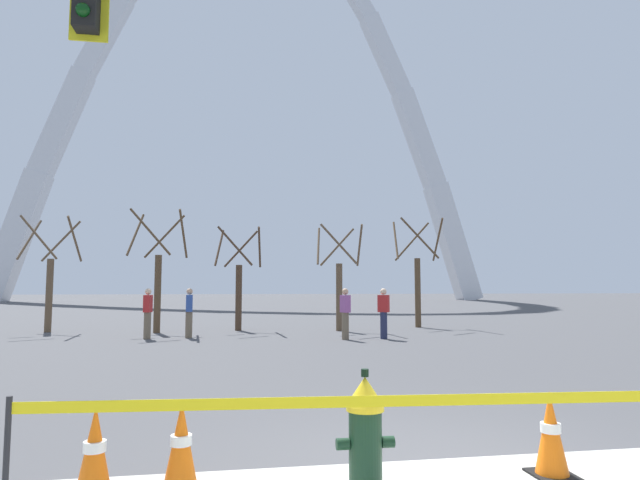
{
  "coord_description": "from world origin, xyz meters",
  "views": [
    {
      "loc": [
        -1.82,
        -4.68,
        1.63
      ],
      "look_at": [
        -0.23,
        5.0,
        2.5
      ],
      "focal_mm": 29.96,
      "sensor_mm": 36.0,
      "label": 1
    }
  ],
  "objects_px": {
    "monument_arch": "(250,114)",
    "pedestrian_walking_right": "(345,313)",
    "traffic_cone_curb_edge": "(551,434)",
    "pedestrian_walking_left": "(384,313)",
    "pedestrian_standing_center": "(189,312)",
    "traffic_cone_mid_sidewalk": "(181,447)",
    "pedestrian_near_trees": "(148,313)",
    "fire_hydrant": "(365,437)",
    "traffic_cone_by_hydrant": "(94,454)"
  },
  "relations": [
    {
      "from": "pedestrian_standing_center",
      "to": "pedestrian_walking_right",
      "type": "distance_m",
      "value": 5.05
    },
    {
      "from": "pedestrian_walking_left",
      "to": "traffic_cone_curb_edge",
      "type": "bearing_deg",
      "value": -99.34
    },
    {
      "from": "monument_arch",
      "to": "pedestrian_walking_right",
      "type": "xyz_separation_m",
      "value": [
        1.68,
        -48.02,
        -22.05
      ]
    },
    {
      "from": "traffic_cone_by_hydrant",
      "to": "pedestrian_near_trees",
      "type": "bearing_deg",
      "value": 96.96
    },
    {
      "from": "monument_arch",
      "to": "traffic_cone_by_hydrant",
      "type": "bearing_deg",
      "value": -92.71
    },
    {
      "from": "traffic_cone_by_hydrant",
      "to": "traffic_cone_curb_edge",
      "type": "bearing_deg",
      "value": -0.99
    },
    {
      "from": "monument_arch",
      "to": "pedestrian_standing_center",
      "type": "xyz_separation_m",
      "value": [
        -3.19,
        -46.68,
        -22.05
      ]
    },
    {
      "from": "traffic_cone_by_hydrant",
      "to": "pedestrian_near_trees",
      "type": "relative_size",
      "value": 0.46
    },
    {
      "from": "traffic_cone_mid_sidewalk",
      "to": "monument_arch",
      "type": "height_order",
      "value": "monument_arch"
    },
    {
      "from": "traffic_cone_by_hydrant",
      "to": "pedestrian_standing_center",
      "type": "height_order",
      "value": "pedestrian_standing_center"
    },
    {
      "from": "fire_hydrant",
      "to": "traffic_cone_by_hydrant",
      "type": "xyz_separation_m",
      "value": [
        -2.07,
        0.27,
        -0.11
      ]
    },
    {
      "from": "monument_arch",
      "to": "pedestrian_walking_right",
      "type": "relative_size",
      "value": 36.95
    },
    {
      "from": "fire_hydrant",
      "to": "pedestrian_near_trees",
      "type": "bearing_deg",
      "value": 105.29
    },
    {
      "from": "traffic_cone_mid_sidewalk",
      "to": "fire_hydrant",
      "type": "bearing_deg",
      "value": -13.2
    },
    {
      "from": "fire_hydrant",
      "to": "traffic_cone_mid_sidewalk",
      "type": "distance_m",
      "value": 1.47
    },
    {
      "from": "monument_arch",
      "to": "pedestrian_standing_center",
      "type": "bearing_deg",
      "value": -93.91
    },
    {
      "from": "traffic_cone_curb_edge",
      "to": "monument_arch",
      "type": "bearing_deg",
      "value": 90.89
    },
    {
      "from": "fire_hydrant",
      "to": "traffic_cone_mid_sidewalk",
      "type": "bearing_deg",
      "value": 166.8
    },
    {
      "from": "fire_hydrant",
      "to": "traffic_cone_curb_edge",
      "type": "xyz_separation_m",
      "value": [
        1.71,
        0.2,
        -0.11
      ]
    },
    {
      "from": "pedestrian_standing_center",
      "to": "pedestrian_near_trees",
      "type": "height_order",
      "value": "same"
    },
    {
      "from": "traffic_cone_mid_sidewalk",
      "to": "pedestrian_standing_center",
      "type": "xyz_separation_m",
      "value": [
        -0.98,
        13.29,
        0.46
      ]
    },
    {
      "from": "fire_hydrant",
      "to": "pedestrian_walking_left",
      "type": "bearing_deg",
      "value": 73.27
    },
    {
      "from": "traffic_cone_mid_sidewalk",
      "to": "pedestrian_standing_center",
      "type": "height_order",
      "value": "pedestrian_standing_center"
    },
    {
      "from": "fire_hydrant",
      "to": "pedestrian_near_trees",
      "type": "relative_size",
      "value": 0.62
    },
    {
      "from": "pedestrian_walking_left",
      "to": "monument_arch",
      "type": "bearing_deg",
      "value": 93.49
    },
    {
      "from": "traffic_cone_curb_edge",
      "to": "monument_arch",
      "type": "distance_m",
      "value": 64.19
    },
    {
      "from": "traffic_cone_by_hydrant",
      "to": "pedestrian_walking_left",
      "type": "bearing_deg",
      "value": 64.41
    },
    {
      "from": "monument_arch",
      "to": "traffic_cone_mid_sidewalk",
      "type": "bearing_deg",
      "value": -92.11
    },
    {
      "from": "pedestrian_walking_left",
      "to": "pedestrian_standing_center",
      "type": "bearing_deg",
      "value": 167.91
    },
    {
      "from": "fire_hydrant",
      "to": "pedestrian_walking_left",
      "type": "xyz_separation_m",
      "value": [
        3.7,
        12.31,
        0.35
      ]
    },
    {
      "from": "traffic_cone_by_hydrant",
      "to": "pedestrian_standing_center",
      "type": "bearing_deg",
      "value": 91.48
    },
    {
      "from": "traffic_cone_mid_sidewalk",
      "to": "monument_arch",
      "type": "xyz_separation_m",
      "value": [
        2.2,
        59.97,
        22.51
      ]
    },
    {
      "from": "pedestrian_walking_left",
      "to": "pedestrian_standing_center",
      "type": "relative_size",
      "value": 1.0
    },
    {
      "from": "traffic_cone_mid_sidewalk",
      "to": "traffic_cone_by_hydrant",
      "type": "bearing_deg",
      "value": -173.84
    },
    {
      "from": "fire_hydrant",
      "to": "pedestrian_near_trees",
      "type": "xyz_separation_m",
      "value": [
        -3.68,
        13.45,
        0.35
      ]
    },
    {
      "from": "traffic_cone_mid_sidewalk",
      "to": "monument_arch",
      "type": "distance_m",
      "value": 64.09
    },
    {
      "from": "traffic_cone_curb_edge",
      "to": "monument_arch",
      "type": "height_order",
      "value": "monument_arch"
    },
    {
      "from": "traffic_cone_mid_sidewalk",
      "to": "traffic_cone_curb_edge",
      "type": "bearing_deg",
      "value": -2.45
    },
    {
      "from": "traffic_cone_curb_edge",
      "to": "pedestrian_walking_left",
      "type": "bearing_deg",
      "value": 80.66
    },
    {
      "from": "traffic_cone_curb_edge",
      "to": "pedestrian_near_trees",
      "type": "bearing_deg",
      "value": 112.12
    },
    {
      "from": "fire_hydrant",
      "to": "monument_arch",
      "type": "height_order",
      "value": "monument_arch"
    },
    {
      "from": "pedestrian_walking_right",
      "to": "pedestrian_near_trees",
      "type": "height_order",
      "value": "same"
    },
    {
      "from": "traffic_cone_mid_sidewalk",
      "to": "pedestrian_walking_left",
      "type": "height_order",
      "value": "pedestrian_walking_left"
    },
    {
      "from": "pedestrian_standing_center",
      "to": "pedestrian_near_trees",
      "type": "relative_size",
      "value": 1.0
    },
    {
      "from": "pedestrian_walking_right",
      "to": "traffic_cone_mid_sidewalk",
      "type": "bearing_deg",
      "value": -108.0
    },
    {
      "from": "pedestrian_walking_left",
      "to": "pedestrian_near_trees",
      "type": "xyz_separation_m",
      "value": [
        -7.38,
        1.14,
        0.0
      ]
    },
    {
      "from": "traffic_cone_mid_sidewalk",
      "to": "monument_arch",
      "type": "relative_size",
      "value": 0.01
    },
    {
      "from": "pedestrian_walking_left",
      "to": "pedestrian_near_trees",
      "type": "distance_m",
      "value": 7.47
    },
    {
      "from": "monument_arch",
      "to": "pedestrian_walking_right",
      "type": "bearing_deg",
      "value": -88.0
    },
    {
      "from": "pedestrian_near_trees",
      "to": "traffic_cone_by_hydrant",
      "type": "bearing_deg",
      "value": -83.04
    }
  ]
}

